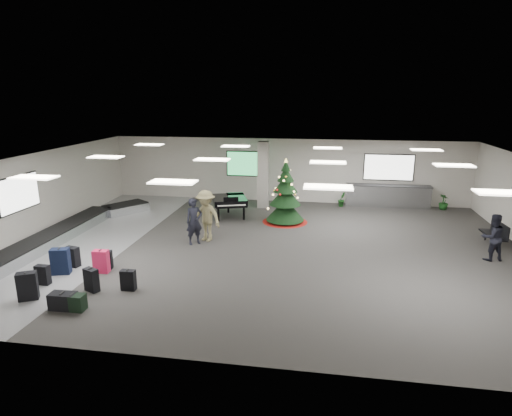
% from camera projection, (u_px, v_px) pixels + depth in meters
% --- Properties ---
extents(ground, '(18.00, 18.00, 0.00)m').
position_uv_depth(ground, '(268.00, 247.00, 15.46)').
color(ground, '#32302D').
rests_on(ground, ground).
extents(room_envelope, '(18.02, 14.02, 3.21)m').
position_uv_depth(room_envelope, '(261.00, 180.00, 15.56)').
color(room_envelope, beige).
rests_on(room_envelope, ground).
extents(baggage_carousel, '(2.28, 9.71, 0.43)m').
position_uv_depth(baggage_carousel, '(67.00, 232.00, 16.53)').
color(baggage_carousel, silver).
rests_on(baggage_carousel, ground).
extents(service_counter, '(4.05, 0.65, 1.08)m').
position_uv_depth(service_counter, '(387.00, 196.00, 20.89)').
color(service_counter, silver).
rests_on(service_counter, ground).
extents(suitcase_0, '(0.57, 0.48, 0.80)m').
position_uv_depth(suitcase_0, '(27.00, 286.00, 11.42)').
color(suitcase_0, black).
rests_on(suitcase_0, ground).
extents(suitcase_1, '(0.48, 0.38, 0.68)m').
position_uv_depth(suitcase_1, '(91.00, 280.00, 11.94)').
color(suitcase_1, black).
rests_on(suitcase_1, ground).
extents(pink_suitcase, '(0.48, 0.29, 0.74)m').
position_uv_depth(pink_suitcase, '(101.00, 261.00, 13.18)').
color(pink_suitcase, '#E01D4D').
rests_on(pink_suitcase, ground).
extents(suitcase_3, '(0.42, 0.28, 0.61)m').
position_uv_depth(suitcase_3, '(106.00, 260.00, 13.50)').
color(suitcase_3, black).
rests_on(suitcase_3, ground).
extents(navy_suitcase, '(0.59, 0.44, 0.84)m').
position_uv_depth(navy_suitcase, '(61.00, 261.00, 13.06)').
color(navy_suitcase, black).
rests_on(navy_suitcase, ground).
extents(suitcase_5, '(0.40, 0.22, 0.61)m').
position_uv_depth(suitcase_5, '(43.00, 275.00, 12.36)').
color(suitcase_5, black).
rests_on(suitcase_5, ground).
extents(green_duffel, '(0.64, 0.32, 0.44)m').
position_uv_depth(green_duffel, '(73.00, 302.00, 10.91)').
color(green_duffel, black).
rests_on(green_duffel, ground).
extents(suitcase_7, '(0.41, 0.22, 0.61)m').
position_uv_depth(suitcase_7, '(128.00, 280.00, 12.02)').
color(suitcase_7, black).
rests_on(suitcase_7, ground).
extents(suitcase_8, '(0.48, 0.34, 0.67)m').
position_uv_depth(suitcase_8, '(72.00, 257.00, 13.65)').
color(suitcase_8, black).
rests_on(suitcase_8, ground).
extents(black_duffel, '(0.67, 0.39, 0.46)m').
position_uv_depth(black_duffel, '(63.00, 301.00, 10.97)').
color(black_duffel, black).
rests_on(black_duffel, ground).
extents(christmas_tree, '(1.95, 1.95, 2.79)m').
position_uv_depth(christmas_tree, '(285.00, 200.00, 18.27)').
color(christmas_tree, maroon).
rests_on(christmas_tree, ground).
extents(grand_piano, '(1.90, 2.18, 1.05)m').
position_uv_depth(grand_piano, '(230.00, 201.00, 19.11)').
color(grand_piano, black).
rests_on(grand_piano, ground).
extents(bench, '(0.55, 1.41, 0.88)m').
position_uv_depth(bench, '(496.00, 232.00, 15.52)').
color(bench, black).
rests_on(bench, ground).
extents(traveler_a, '(0.75, 0.72, 1.72)m').
position_uv_depth(traveler_a, '(194.00, 221.00, 15.59)').
color(traveler_a, black).
rests_on(traveler_a, ground).
extents(traveler_b, '(1.43, 1.13, 1.93)m').
position_uv_depth(traveler_b, '(206.00, 216.00, 15.93)').
color(traveler_b, '#8D8357').
rests_on(traveler_b, ground).
extents(traveler_bench, '(0.89, 0.77, 1.59)m').
position_uv_depth(traveler_bench, '(493.00, 237.00, 14.07)').
color(traveler_bench, black).
rests_on(traveler_bench, ground).
extents(potted_plant_left, '(0.45, 0.49, 0.71)m').
position_uv_depth(potted_plant_left, '(342.00, 199.00, 21.00)').
color(potted_plant_left, '#133D18').
rests_on(potted_plant_left, ground).
extents(potted_plant_right, '(0.59, 0.59, 0.75)m').
position_uv_depth(potted_plant_right, '(444.00, 202.00, 20.40)').
color(potted_plant_right, '#133D18').
rests_on(potted_plant_right, ground).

